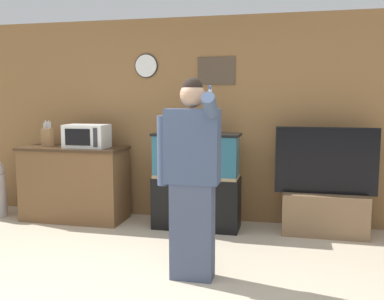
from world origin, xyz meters
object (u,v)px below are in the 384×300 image
(counter_island, at_px, (74,183))
(knife_block, at_px, (47,137))
(tv_on_stand, at_px, (325,203))
(aquarium_on_stand, at_px, (197,181))
(person_standing, at_px, (191,176))
(microwave, at_px, (87,136))

(counter_island, xyz_separation_m, knife_block, (-0.36, -0.00, 0.60))
(knife_block, distance_m, tv_on_stand, 3.56)
(aquarium_on_stand, relative_size, person_standing, 0.66)
(knife_block, bearing_deg, counter_island, 0.77)
(knife_block, xyz_separation_m, person_standing, (2.25, -1.44, -0.17))
(aquarium_on_stand, xyz_separation_m, tv_on_stand, (1.50, 0.09, -0.21))
(microwave, xyz_separation_m, tv_on_stand, (2.92, 0.11, -0.73))
(microwave, distance_m, person_standing, 2.21)
(counter_island, bearing_deg, person_standing, -37.34)
(aquarium_on_stand, height_order, person_standing, person_standing)
(knife_block, bearing_deg, aquarium_on_stand, 0.11)
(microwave, relative_size, aquarium_on_stand, 0.46)
(person_standing, bearing_deg, microwave, 139.94)
(person_standing, bearing_deg, aquarium_on_stand, 100.50)
(counter_island, relative_size, microwave, 2.52)
(microwave, xyz_separation_m, person_standing, (1.69, -1.42, -0.19))
(aquarium_on_stand, bearing_deg, tv_on_stand, 3.39)
(tv_on_stand, bearing_deg, microwave, -177.76)
(aquarium_on_stand, bearing_deg, knife_block, -179.89)
(tv_on_stand, bearing_deg, aquarium_on_stand, -176.61)
(knife_block, height_order, tv_on_stand, knife_block)
(aquarium_on_stand, distance_m, person_standing, 1.50)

